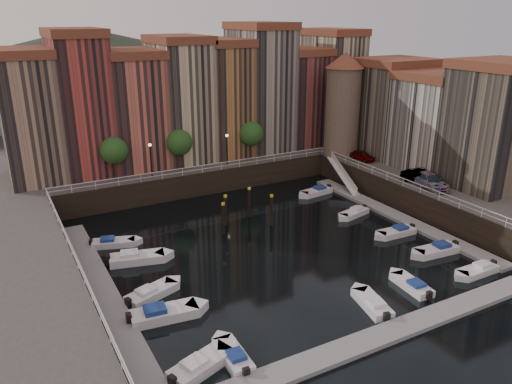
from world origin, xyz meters
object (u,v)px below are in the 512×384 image
car_c (430,181)px  mooring_pilings (243,211)px  gangway (343,174)px  boat_left_2 (151,293)px  car_b (421,178)px  boat_left_1 (163,314)px  car_a (362,156)px  corner_tower (343,103)px  boat_left_0 (200,366)px

car_c → mooring_pilings: bearing=172.4°
gangway → boat_left_2: (-30.11, -14.03, -1.56)m
car_b → car_c: bearing=-104.9°
gangway → boat_left_1: size_ratio=1.54×
boat_left_2 → car_b: bearing=-14.1°
boat_left_1 → car_b: size_ratio=1.15×
mooring_pilings → car_a: bearing=14.6°
corner_tower → boat_left_2: (-33.01, -18.53, -9.84)m
gangway → car_a: (3.64, 0.75, 1.74)m
corner_tower → boat_left_0: 44.65m
car_a → car_c: 12.28m
mooring_pilings → boat_left_2: size_ratio=1.25×
corner_tower → mooring_pilings: bearing=-155.4°
boat_left_0 → boat_left_1: 6.69m
car_a → car_b: bearing=-99.0°
boat_left_2 → corner_tower: bearing=8.6°
corner_tower → gangway: size_ratio=1.66×
boat_left_0 → car_c: car_c is taller
car_b → mooring_pilings: bearing=153.4°
boat_left_2 → mooring_pilings: bearing=14.9°
gangway → car_a: car_a is taller
corner_tower → boat_left_1: (-33.14, -21.85, -9.78)m
boat_left_0 → car_c: bearing=1.6°
boat_left_0 → car_a: (33.64, 24.79, 3.28)m
car_c → boat_left_0: bearing=-147.8°
boat_left_2 → car_c: size_ratio=0.87×
boat_left_0 → car_c: size_ratio=0.92×
gangway → car_b: (3.17, -10.18, 1.85)m
gangway → car_c: size_ratio=1.55×
boat_left_1 → boat_left_2: 3.33m
boat_left_2 → car_b: car_b is taller
boat_left_1 → boat_left_2: size_ratio=1.15×
mooring_pilings → car_c: bearing=-19.0°
car_c → car_b: bearing=97.6°
gangway → boat_left_1: (-30.24, -17.35, -1.51)m
car_c → corner_tower: bearing=102.1°
boat_left_1 → car_a: size_ratio=1.41×
car_c → boat_left_2: bearing=-164.2°
gangway → car_a: size_ratio=2.17×
corner_tower → car_c: (0.18, -16.02, -6.41)m
corner_tower → mooring_pilings: (-19.86, -9.11, -8.54)m
corner_tower → car_c: corner_tower is taller
boat_left_2 → car_c: car_c is taller
corner_tower → car_c: bearing=-89.4°
mooring_pilings → car_a: 21.38m
boat_left_0 → car_b: size_ratio=1.05×
boat_left_0 → gangway: bearing=19.5°
boat_left_1 → car_a: 38.55m
mooring_pilings → boat_left_2: 16.22m
mooring_pilings → car_b: 20.99m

